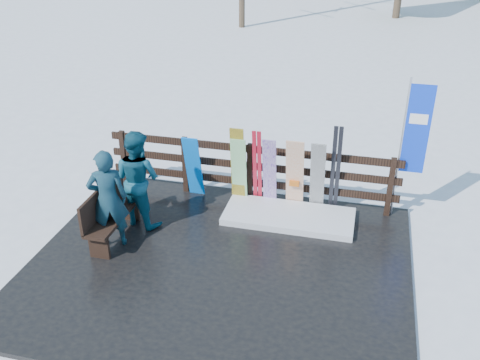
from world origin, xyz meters
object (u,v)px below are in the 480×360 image
(snowboard_5, at_px, (295,175))
(rental_flag, at_px, (413,135))
(person_front, at_px, (108,199))
(snowboard_0, at_px, (193,167))
(snowboard_4, at_px, (317,177))
(snowboard_2, at_px, (238,166))
(snowboard_1, at_px, (239,171))
(snowboard_3, at_px, (270,173))
(bench, at_px, (110,211))
(person_back, at_px, (138,178))

(snowboard_5, bearing_deg, rental_flag, 7.85)
(snowboard_5, relative_size, person_front, 0.87)
(snowboard_0, bearing_deg, snowboard_4, 0.00)
(snowboard_2, bearing_deg, person_front, -132.63)
(snowboard_1, bearing_deg, person_front, -133.06)
(snowboard_3, relative_size, person_front, 0.84)
(snowboard_1, xyz_separation_m, snowboard_4, (1.46, 0.00, 0.05))
(snowboard_3, bearing_deg, bench, -145.23)
(snowboard_4, bearing_deg, snowboard_5, -180.00)
(rental_flag, bearing_deg, person_back, -163.38)
(snowboard_2, height_order, snowboard_4, snowboard_2)
(snowboard_4, height_order, person_back, person_back)
(snowboard_2, relative_size, person_front, 0.91)
(bench, bearing_deg, snowboard_0, 60.75)
(snowboard_5, xyz_separation_m, rental_flag, (1.96, 0.27, 0.87))
(snowboard_2, xyz_separation_m, snowboard_5, (1.07, 0.00, -0.05))
(bench, relative_size, snowboard_4, 0.99)
(snowboard_0, height_order, snowboard_4, snowboard_4)
(snowboard_2, distance_m, person_back, 1.87)
(snowboard_4, height_order, rental_flag, rental_flag)
(bench, distance_m, snowboard_2, 2.48)
(snowboard_3, distance_m, rental_flag, 2.60)
(bench, bearing_deg, snowboard_4, 26.96)
(bench, relative_size, snowboard_1, 1.09)
(snowboard_5, bearing_deg, snowboard_1, 180.00)
(bench, height_order, rental_flag, rental_flag)
(snowboard_1, bearing_deg, rental_flag, 5.13)
(bench, distance_m, rental_flag, 5.33)
(snowboard_2, relative_size, snowboard_3, 1.08)
(person_front, relative_size, person_back, 0.98)
(snowboard_2, xyz_separation_m, person_front, (-1.71, -1.86, 0.08))
(snowboard_4, bearing_deg, snowboard_0, 180.00)
(snowboard_4, relative_size, rental_flag, 0.58)
(snowboard_0, xyz_separation_m, snowboard_5, (1.94, -0.00, 0.07))
(rental_flag, bearing_deg, snowboard_5, -172.15)
(snowboard_5, bearing_deg, bench, -149.82)
(snowboard_2, distance_m, snowboard_4, 1.49)
(bench, height_order, person_back, person_back)
(snowboard_1, bearing_deg, person_back, -144.83)
(snowboard_1, bearing_deg, snowboard_3, 0.00)
(snowboard_0, distance_m, person_back, 1.28)
(snowboard_0, distance_m, snowboard_4, 2.36)
(snowboard_1, distance_m, snowboard_3, 0.58)
(snowboard_1, height_order, rental_flag, rental_flag)
(bench, height_order, snowboard_5, snowboard_5)
(snowboard_0, height_order, snowboard_2, snowboard_2)
(person_back, bearing_deg, snowboard_4, -142.20)
(snowboard_1, height_order, snowboard_5, snowboard_5)
(snowboard_3, relative_size, person_back, 0.83)
(snowboard_3, relative_size, snowboard_5, 0.97)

